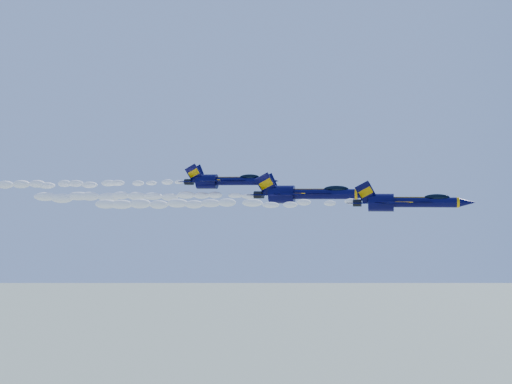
# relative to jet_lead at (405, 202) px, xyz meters

# --- Properties ---
(jet_lead) EXTENTS (15.73, 12.90, 5.84)m
(jet_lead) POSITION_rel_jet_lead_xyz_m (0.00, 0.00, 0.00)
(jet_lead) COLOR #050430
(smoke_trail_jet_lead) EXTENTS (39.00, 1.63, 1.46)m
(smoke_trail_jet_lead) POSITION_rel_jet_lead_xyz_m (-26.22, 0.00, -0.36)
(smoke_trail_jet_lead) COLOR white
(jet_second) EXTENTS (18.44, 15.13, 6.85)m
(jet_second) POSITION_rel_jet_lead_xyz_m (-14.76, 9.32, 1.15)
(jet_second) COLOR #050430
(smoke_trail_jet_second) EXTENTS (39.00, 1.91, 1.72)m
(smoke_trail_jet_second) POSITION_rel_jet_lead_xyz_m (-42.14, 9.32, 0.76)
(smoke_trail_jet_second) COLOR white
(jet_third) EXTENTS (15.78, 12.95, 5.87)m
(jet_third) POSITION_rel_jet_lead_xyz_m (-28.28, 11.43, 3.27)
(jet_third) COLOR #050430
(smoke_trail_jet_third) EXTENTS (39.00, 1.63, 1.47)m
(smoke_trail_jet_third) POSITION_rel_jet_lead_xyz_m (-54.52, 11.43, 2.91)
(smoke_trail_jet_third) COLOR white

